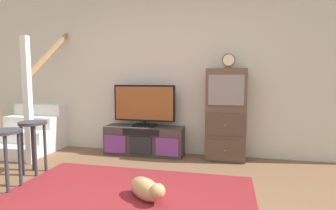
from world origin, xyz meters
name	(u,v)px	position (x,y,z in m)	size (l,w,h in m)	color
back_wall	(166,70)	(0.00, 2.46, 1.35)	(6.40, 0.12, 2.70)	beige
area_rug	(124,199)	(0.00, 0.60, 0.01)	(2.60, 1.80, 0.01)	maroon
media_console	(144,141)	(-0.30, 2.19, 0.23)	(1.25, 0.38, 0.45)	#423833
television	(144,104)	(-0.30, 2.22, 0.80)	(0.99, 0.22, 0.65)	black
side_cabinet	(226,115)	(0.96, 2.20, 0.68)	(0.58, 0.38, 1.36)	brown
desk_clock	(229,61)	(0.99, 2.19, 1.47)	(0.19, 0.08, 0.21)	#4C3823
staircase	(39,127)	(-2.24, 2.20, 0.37)	(1.00, 1.36, 2.20)	white
bar_stool_near	(5,145)	(-1.36, 0.56, 0.50)	(0.34, 0.34, 0.66)	#333338
bar_stool_far	(33,135)	(-1.42, 1.07, 0.50)	(0.34, 0.34, 0.67)	#333338
dog	(147,189)	(0.23, 0.63, 0.12)	(0.48, 0.43, 0.23)	tan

